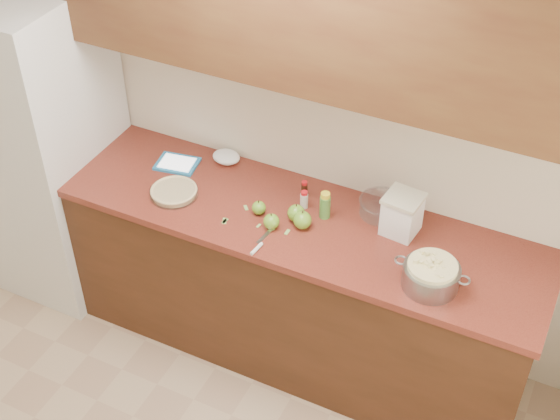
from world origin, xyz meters
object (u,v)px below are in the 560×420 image
at_px(pie, 174,192).
at_px(colander, 431,275).
at_px(tablet, 177,164).
at_px(flour_canister, 402,214).

distance_m(pie, colander, 1.34).
height_order(pie, colander, colander).
bearing_deg(tablet, colander, -20.27).
bearing_deg(pie, colander, -2.22).
relative_size(pie, colander, 0.72).
height_order(colander, tablet, colander).
relative_size(flour_canister, tablet, 0.87).
bearing_deg(colander, pie, 177.78).
height_order(pie, flour_canister, flour_canister).
bearing_deg(tablet, flour_canister, -9.07).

